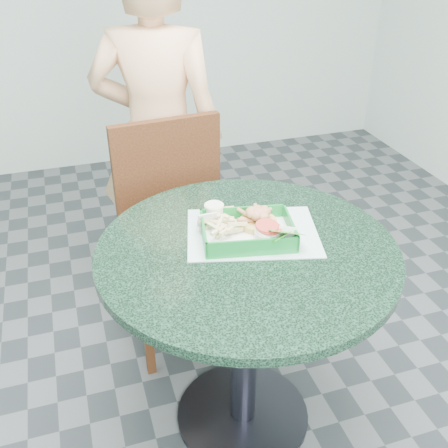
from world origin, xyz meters
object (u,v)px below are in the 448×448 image
object	(u,v)px
dining_chair	(176,219)
crab_sandwich	(255,221)
food_basket	(247,239)
cafe_table	(246,296)
sauce_ramekin	(209,217)
diner_person	(158,129)

from	to	relation	value
dining_chair	crab_sandwich	xyz separation A→B (m)	(0.14, -0.53, 0.27)
food_basket	cafe_table	bearing A→B (deg)	-110.31
cafe_table	sauce_ramekin	size ratio (longest dim) A/B	14.50
diner_person	crab_sandwich	world-z (taller)	diner_person
dining_chair	food_basket	distance (m)	0.63
dining_chair	food_basket	bearing A→B (deg)	-85.09
dining_chair	diner_person	xyz separation A→B (m)	(0.00, 0.28, 0.29)
diner_person	food_basket	world-z (taller)	diner_person
diner_person	food_basket	size ratio (longest dim) A/B	5.96
food_basket	sauce_ramekin	xyz separation A→B (m)	(-0.09, 0.11, 0.03)
food_basket	sauce_ramekin	world-z (taller)	sauce_ramekin
cafe_table	diner_person	distance (m)	0.94
food_basket	sauce_ramekin	size ratio (longest dim) A/B	4.36
crab_sandwich	sauce_ramekin	world-z (taller)	crab_sandwich
food_basket	dining_chair	bearing A→B (deg)	100.12
diner_person	dining_chair	bearing A→B (deg)	111.73
diner_person	sauce_ramekin	distance (m)	0.75
diner_person	sauce_ramekin	world-z (taller)	diner_person
cafe_table	crab_sandwich	bearing A→B (deg)	57.31
cafe_table	crab_sandwich	distance (m)	0.24
cafe_table	dining_chair	xyz separation A→B (m)	(-0.09, 0.62, -0.05)
diner_person	sauce_ramekin	size ratio (longest dim) A/B	25.99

